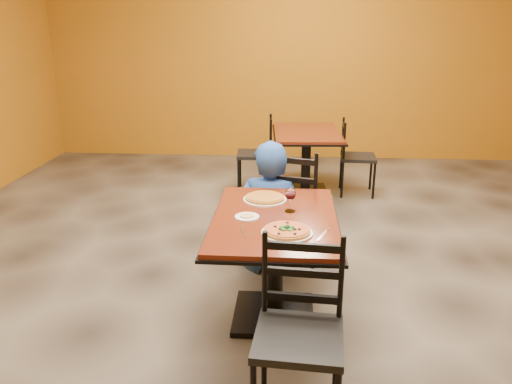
# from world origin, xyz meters

# --- Properties ---
(floor) EXTENTS (7.00, 8.00, 0.01)m
(floor) POSITION_xyz_m (0.00, 0.00, 0.00)
(floor) COLOR black
(floor) RESTS_ON ground
(wall_back) EXTENTS (7.00, 0.01, 3.00)m
(wall_back) POSITION_xyz_m (0.00, 4.00, 1.50)
(wall_back) COLOR #A35E12
(wall_back) RESTS_ON ground
(table_main) EXTENTS (0.83, 1.23, 0.75)m
(table_main) POSITION_xyz_m (0.00, -0.50, 0.56)
(table_main) COLOR #5E1B0E
(table_main) RESTS_ON floor
(table_second) EXTENTS (0.85, 1.20, 0.75)m
(table_second) POSITION_xyz_m (0.28, 2.27, 0.55)
(table_second) COLOR #5E1B0E
(table_second) RESTS_ON floor
(chair_main_near) EXTENTS (0.46, 0.46, 0.96)m
(chair_main_near) POSITION_xyz_m (0.15, -1.44, 0.48)
(chair_main_near) COLOR black
(chair_main_near) RESTS_ON floor
(chair_main_far) EXTENTS (0.57, 0.57, 1.01)m
(chair_main_far) POSITION_xyz_m (0.15, 0.43, 0.51)
(chair_main_far) COLOR black
(chair_main_far) RESTS_ON floor
(chair_second_left) EXTENTS (0.43, 0.43, 0.92)m
(chair_second_left) POSITION_xyz_m (-0.33, 2.27, 0.46)
(chair_second_left) COLOR black
(chair_second_left) RESTS_ON floor
(chair_second_right) EXTENTS (0.42, 0.42, 0.89)m
(chair_second_right) POSITION_xyz_m (0.89, 2.27, 0.44)
(chair_second_right) COLOR black
(chair_second_right) RESTS_ON floor
(diner) EXTENTS (0.60, 0.43, 1.08)m
(diner) POSITION_xyz_m (-0.07, 0.28, 0.54)
(diner) COLOR #1B4E97
(diner) RESTS_ON floor
(plate_main) EXTENTS (0.31, 0.31, 0.01)m
(plate_main) POSITION_xyz_m (0.08, -0.77, 0.76)
(plate_main) COLOR white
(plate_main) RESTS_ON table_main
(pizza_main) EXTENTS (0.28, 0.28, 0.02)m
(pizza_main) POSITION_xyz_m (0.08, -0.77, 0.77)
(pizza_main) COLOR maroon
(pizza_main) RESTS_ON plate_main
(plate_far) EXTENTS (0.31, 0.31, 0.01)m
(plate_far) POSITION_xyz_m (-0.08, -0.18, 0.76)
(plate_far) COLOR white
(plate_far) RESTS_ON table_main
(pizza_far) EXTENTS (0.28, 0.28, 0.02)m
(pizza_far) POSITION_xyz_m (-0.08, -0.18, 0.77)
(pizza_far) COLOR gold
(pizza_far) RESTS_ON plate_far
(side_plate) EXTENTS (0.16, 0.16, 0.01)m
(side_plate) POSITION_xyz_m (-0.18, -0.53, 0.76)
(side_plate) COLOR white
(side_plate) RESTS_ON table_main
(dip) EXTENTS (0.09, 0.09, 0.01)m
(dip) POSITION_xyz_m (-0.18, -0.53, 0.76)
(dip) COLOR tan
(dip) RESTS_ON side_plate
(wine_glass) EXTENTS (0.08, 0.08, 0.18)m
(wine_glass) POSITION_xyz_m (0.10, -0.39, 0.84)
(wine_glass) COLOR white
(wine_glass) RESTS_ON table_main
(fork) EXTENTS (0.06, 0.19, 0.00)m
(fork) POSITION_xyz_m (-0.18, -0.76, 0.75)
(fork) COLOR silver
(fork) RESTS_ON table_main
(knife) EXTENTS (0.09, 0.20, 0.00)m
(knife) POSITION_xyz_m (0.30, -0.77, 0.75)
(knife) COLOR silver
(knife) RESTS_ON table_main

